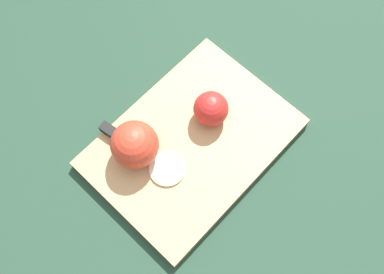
# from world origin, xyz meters

# --- Properties ---
(ground_plane) EXTENTS (4.00, 4.00, 0.00)m
(ground_plane) POSITION_xyz_m (0.00, 0.00, 0.00)
(ground_plane) COLOR #1E3828
(cutting_board) EXTENTS (0.41, 0.32, 0.02)m
(cutting_board) POSITION_xyz_m (0.00, 0.00, 0.01)
(cutting_board) COLOR tan
(cutting_board) RESTS_ON ground_plane
(apple_half_left) EXTENTS (0.07, 0.07, 0.07)m
(apple_half_left) POSITION_xyz_m (-0.06, -0.00, 0.06)
(apple_half_left) COLOR red
(apple_half_left) RESTS_ON cutting_board
(apple_half_right) EXTENTS (0.09, 0.09, 0.09)m
(apple_half_right) POSITION_xyz_m (0.08, -0.07, 0.07)
(apple_half_right) COLOR red
(apple_half_right) RESTS_ON cutting_board
(knife) EXTENTS (0.02, 0.15, 0.02)m
(knife) POSITION_xyz_m (0.07, -0.11, 0.03)
(knife) COLOR silver
(knife) RESTS_ON cutting_board
(apple_slice) EXTENTS (0.07, 0.07, 0.01)m
(apple_slice) POSITION_xyz_m (0.07, -0.01, 0.03)
(apple_slice) COLOR beige
(apple_slice) RESTS_ON cutting_board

